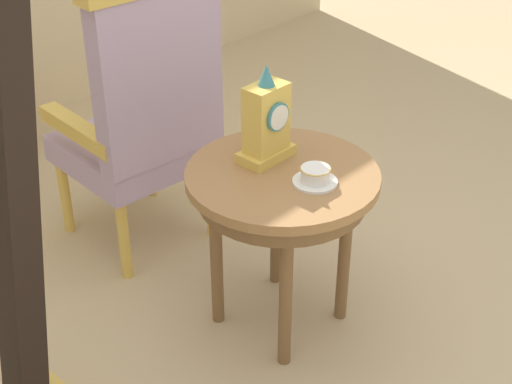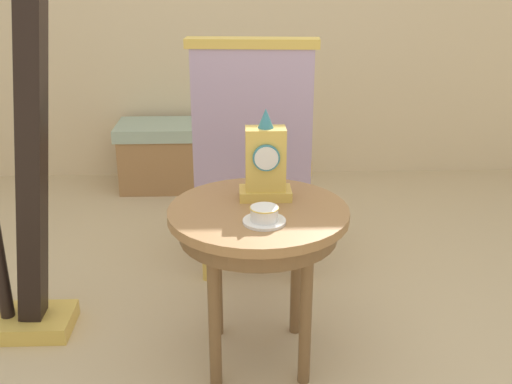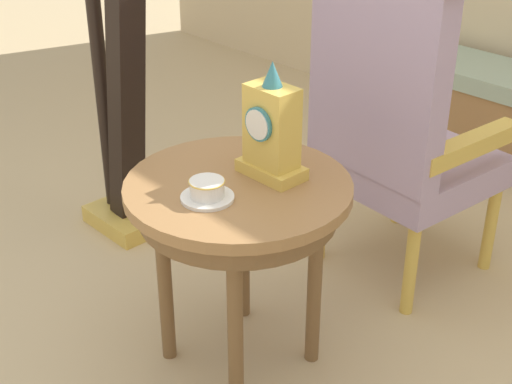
# 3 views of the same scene
# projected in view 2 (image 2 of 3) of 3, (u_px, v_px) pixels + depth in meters

# --- Properties ---
(ground_plane) EXTENTS (10.00, 10.00, 0.00)m
(ground_plane) POSITION_uv_depth(u_px,v_px,m) (247.00, 363.00, 2.29)
(ground_plane) COLOR tan
(side_table) EXTENTS (0.64, 0.64, 0.62)m
(side_table) POSITION_uv_depth(u_px,v_px,m) (258.00, 229.00, 2.14)
(side_table) COLOR #9E7042
(side_table) RESTS_ON ground
(teacup_left) EXTENTS (0.14, 0.14, 0.06)m
(teacup_left) POSITION_uv_depth(u_px,v_px,m) (264.00, 216.00, 1.99)
(teacup_left) COLOR white
(teacup_left) RESTS_ON side_table
(mantel_clock) EXTENTS (0.19, 0.11, 0.34)m
(mantel_clock) POSITION_uv_depth(u_px,v_px,m) (265.00, 163.00, 2.16)
(mantel_clock) COLOR gold
(mantel_clock) RESTS_ON side_table
(armchair) EXTENTS (0.58, 0.57, 1.14)m
(armchair) POSITION_uv_depth(u_px,v_px,m) (254.00, 155.00, 2.78)
(armchair) COLOR #B299B7
(armchair) RESTS_ON ground
(harp) EXTENTS (0.40, 0.24, 1.86)m
(harp) POSITION_uv_depth(u_px,v_px,m) (17.00, 158.00, 2.23)
(harp) COLOR gold
(harp) RESTS_ON ground
(window_bench) EXTENTS (0.93, 0.40, 0.44)m
(window_bench) POSITION_uv_depth(u_px,v_px,m) (189.00, 155.00, 4.01)
(window_bench) COLOR #9EB299
(window_bench) RESTS_ON ground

